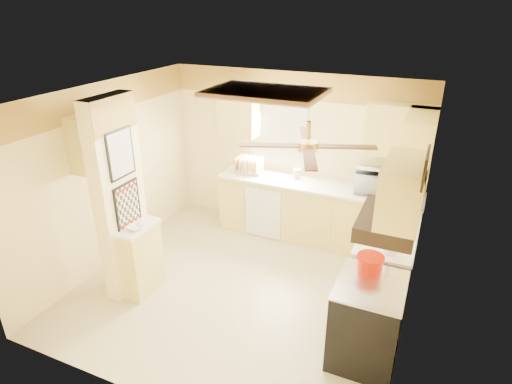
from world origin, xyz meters
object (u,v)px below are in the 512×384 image
at_px(stove, 366,321).
at_px(kettle, 391,244).
at_px(bowl, 135,228).
at_px(dutch_oven, 370,264).
at_px(microwave, 376,182).

relative_size(stove, kettle, 3.91).
height_order(bowl, dutch_oven, dutch_oven).
height_order(bowl, kettle, kettle).
xyz_separation_m(dutch_oven, kettle, (0.15, 0.41, 0.04)).
bearing_deg(microwave, kettle, 99.68).
bearing_deg(dutch_oven, kettle, 70.42).
relative_size(stove, bowl, 4.97).
xyz_separation_m(bowl, dutch_oven, (2.71, 0.28, 0.05)).
xyz_separation_m(microwave, dutch_oven, (0.27, -1.98, -0.09)).
relative_size(microwave, bowl, 3.12).
bearing_deg(bowl, dutch_oven, 5.90).
distance_m(microwave, kettle, 1.62).
bearing_deg(dutch_oven, stove, -73.66).
xyz_separation_m(stove, bowl, (-2.77, -0.08, 0.50)).
xyz_separation_m(bowl, kettle, (2.86, 0.69, 0.09)).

